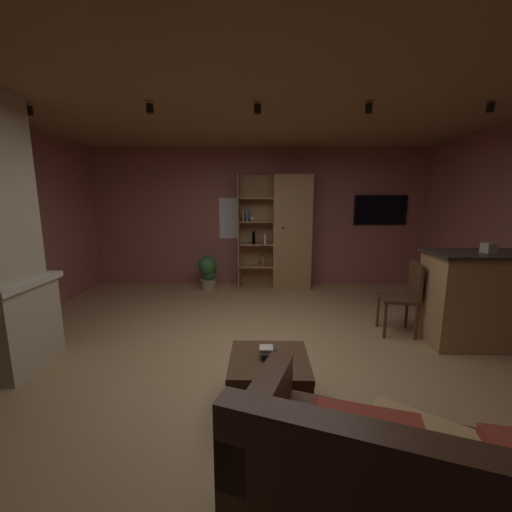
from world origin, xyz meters
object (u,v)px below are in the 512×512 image
(potted_floor_plant, at_px, (208,271))
(kitchen_bar_counter, at_px, (493,299))
(coffee_table, at_px, (269,368))
(dining_chair, at_px, (405,293))
(wall_mounted_tv, at_px, (380,210))
(table_book_2, at_px, (266,349))
(table_book_1, at_px, (269,354))
(tissue_box, at_px, (489,248))
(table_book_0, at_px, (274,361))
(leather_couch, at_px, (411,496))
(bookshelf_cabinet, at_px, (287,233))

(potted_floor_plant, bearing_deg, kitchen_bar_counter, -30.88)
(kitchen_bar_counter, bearing_deg, coffee_table, -155.15)
(dining_chair, distance_m, wall_mounted_tv, 2.54)
(coffee_table, bearing_deg, table_book_2, 124.61)
(table_book_1, height_order, potted_floor_plant, potted_floor_plant)
(coffee_table, xyz_separation_m, potted_floor_plant, (-1.07, 3.40, 0.00))
(tissue_box, relative_size, dining_chair, 0.13)
(coffee_table, relative_size, table_book_0, 5.25)
(leather_couch, bearing_deg, table_book_2, 120.92)
(bookshelf_cabinet, height_order, table_book_0, bookshelf_cabinet)
(tissue_box, relative_size, leather_couch, 0.07)
(tissue_box, height_order, potted_floor_plant, tissue_box)
(table_book_0, distance_m, table_book_1, 0.08)
(coffee_table, xyz_separation_m, dining_chair, (1.72, 1.47, 0.19))
(coffee_table, height_order, dining_chair, dining_chair)
(dining_chair, bearing_deg, potted_floor_plant, 145.34)
(bookshelf_cabinet, relative_size, table_book_0, 17.47)
(tissue_box, distance_m, table_book_1, 2.79)
(table_book_2, bearing_deg, coffee_table, -55.39)
(table_book_0, relative_size, wall_mounted_tv, 0.12)
(coffee_table, xyz_separation_m, table_book_0, (0.04, -0.07, 0.10))
(table_book_0, relative_size, table_book_1, 0.93)
(bookshelf_cabinet, height_order, coffee_table, bookshelf_cabinet)
(table_book_0, height_order, table_book_2, table_book_2)
(table_book_0, distance_m, table_book_2, 0.13)
(tissue_box, height_order, coffee_table, tissue_box)
(coffee_table, distance_m, dining_chair, 2.27)
(table_book_0, relative_size, table_book_2, 1.10)
(kitchen_bar_counter, relative_size, table_book_2, 13.73)
(coffee_table, bearing_deg, leather_couch, -59.20)
(potted_floor_plant, bearing_deg, tissue_box, -32.56)
(potted_floor_plant, bearing_deg, table_book_2, -72.78)
(table_book_2, bearing_deg, wall_mounted_tv, 59.49)
(kitchen_bar_counter, bearing_deg, table_book_1, -155.05)
(kitchen_bar_counter, xyz_separation_m, table_book_1, (-2.60, -1.21, -0.08))
(potted_floor_plant, height_order, wall_mounted_tv, wall_mounted_tv)
(leather_couch, height_order, table_book_1, leather_couch)
(leather_couch, distance_m, table_book_2, 1.31)
(table_book_1, distance_m, dining_chair, 2.27)
(tissue_box, distance_m, coffee_table, 2.82)
(leather_couch, bearing_deg, dining_chair, 67.12)
(tissue_box, bearing_deg, potted_floor_plant, 147.44)
(dining_chair, bearing_deg, table_book_0, -137.42)
(potted_floor_plant, bearing_deg, wall_mounted_tv, 6.84)
(coffee_table, height_order, table_book_0, table_book_0)
(table_book_1, relative_size, wall_mounted_tv, 0.13)
(table_book_1, relative_size, dining_chair, 0.14)
(kitchen_bar_counter, bearing_deg, potted_floor_plant, 149.12)
(kitchen_bar_counter, distance_m, potted_floor_plant, 4.28)
(kitchen_bar_counter, height_order, potted_floor_plant, kitchen_bar_counter)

